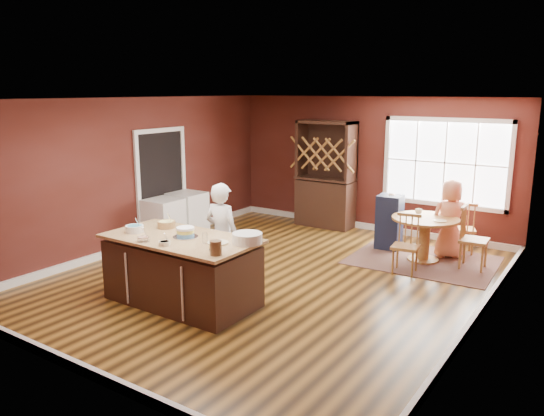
{
  "coord_description": "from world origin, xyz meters",
  "views": [
    {
      "loc": [
        4.27,
        -6.46,
        2.83
      ],
      "look_at": [
        -0.15,
        0.14,
        1.05
      ],
      "focal_mm": 35.0,
      "sensor_mm": 36.0,
      "label": 1
    }
  ],
  "objects_px": {
    "seated_woman": "(450,219)",
    "baker": "(222,236)",
    "chair_south": "(406,244)",
    "hutch": "(326,174)",
    "dryer": "(188,215)",
    "toddler": "(391,205)",
    "chair_east": "(475,237)",
    "high_chair": "(389,221)",
    "kitchen_island": "(182,271)",
    "dining_table": "(425,230)",
    "layer_cake": "(185,232)",
    "washer": "(164,223)",
    "chair_north": "(463,227)"
  },
  "relations": [
    {
      "from": "dryer",
      "to": "toddler",
      "type": "bearing_deg",
      "value": 23.07
    },
    {
      "from": "washer",
      "to": "chair_south",
      "type": "bearing_deg",
      "value": 13.59
    },
    {
      "from": "seated_woman",
      "to": "toddler",
      "type": "relative_size",
      "value": 5.22
    },
    {
      "from": "layer_cake",
      "to": "dryer",
      "type": "bearing_deg",
      "value": 132.5
    },
    {
      "from": "seated_woman",
      "to": "kitchen_island",
      "type": "bearing_deg",
      "value": 22.99
    },
    {
      "from": "baker",
      "to": "dryer",
      "type": "distance_m",
      "value": 2.82
    },
    {
      "from": "dining_table",
      "to": "layer_cake",
      "type": "bearing_deg",
      "value": -120.24
    },
    {
      "from": "chair_south",
      "to": "seated_woman",
      "type": "xyz_separation_m",
      "value": [
        0.33,
        1.19,
        0.21
      ]
    },
    {
      "from": "hutch",
      "to": "chair_north",
      "type": "bearing_deg",
      "value": -6.6
    },
    {
      "from": "chair_south",
      "to": "washer",
      "type": "height_order",
      "value": "chair_south"
    },
    {
      "from": "chair_east",
      "to": "hutch",
      "type": "xyz_separation_m",
      "value": [
        -3.29,
        1.1,
        0.58
      ]
    },
    {
      "from": "layer_cake",
      "to": "seated_woman",
      "type": "distance_m",
      "value": 4.64
    },
    {
      "from": "dining_table",
      "to": "chair_south",
      "type": "xyz_separation_m",
      "value": [
        -0.05,
        -0.77,
        -0.06
      ]
    },
    {
      "from": "kitchen_island",
      "to": "layer_cake",
      "type": "distance_m",
      "value": 0.55
    },
    {
      "from": "chair_east",
      "to": "toddler",
      "type": "xyz_separation_m",
      "value": [
        -1.54,
        0.3,
        0.29
      ]
    },
    {
      "from": "high_chair",
      "to": "washer",
      "type": "distance_m",
      "value": 4.12
    },
    {
      "from": "baker",
      "to": "kitchen_island",
      "type": "bearing_deg",
      "value": 81.97
    },
    {
      "from": "layer_cake",
      "to": "dining_table",
      "type": "bearing_deg",
      "value": 59.76
    },
    {
      "from": "layer_cake",
      "to": "high_chair",
      "type": "distance_m",
      "value": 4.16
    },
    {
      "from": "chair_south",
      "to": "dryer",
      "type": "relative_size",
      "value": 1.05
    },
    {
      "from": "baker",
      "to": "chair_south",
      "type": "height_order",
      "value": "baker"
    },
    {
      "from": "seated_woman",
      "to": "baker",
      "type": "bearing_deg",
      "value": 18.65
    },
    {
      "from": "chair_east",
      "to": "high_chair",
      "type": "height_order",
      "value": "chair_east"
    },
    {
      "from": "layer_cake",
      "to": "chair_north",
      "type": "bearing_deg",
      "value": 60.23
    },
    {
      "from": "kitchen_island",
      "to": "high_chair",
      "type": "xyz_separation_m",
      "value": [
        1.37,
        3.95,
        0.07
      ]
    },
    {
      "from": "chair_south",
      "to": "hutch",
      "type": "xyz_separation_m",
      "value": [
        -2.45,
        1.92,
        0.63
      ]
    },
    {
      "from": "dining_table",
      "to": "chair_south",
      "type": "height_order",
      "value": "chair_south"
    },
    {
      "from": "kitchen_island",
      "to": "dining_table",
      "type": "distance_m",
      "value": 4.17
    },
    {
      "from": "dining_table",
      "to": "high_chair",
      "type": "distance_m",
      "value": 0.85
    },
    {
      "from": "dining_table",
      "to": "seated_woman",
      "type": "xyz_separation_m",
      "value": [
        0.29,
        0.42,
        0.14
      ]
    },
    {
      "from": "kitchen_island",
      "to": "toddler",
      "type": "xyz_separation_m",
      "value": [
        1.38,
        3.93,
        0.37
      ]
    },
    {
      "from": "seated_woman",
      "to": "dryer",
      "type": "height_order",
      "value": "seated_woman"
    },
    {
      "from": "dining_table",
      "to": "chair_north",
      "type": "height_order",
      "value": "chair_north"
    },
    {
      "from": "layer_cake",
      "to": "chair_south",
      "type": "xyz_separation_m",
      "value": [
        2.02,
        2.79,
        -0.52
      ]
    },
    {
      "from": "dining_table",
      "to": "dryer",
      "type": "relative_size",
      "value": 1.23
    },
    {
      "from": "chair_east",
      "to": "washer",
      "type": "relative_size",
      "value": 1.19
    },
    {
      "from": "kitchen_island",
      "to": "toddler",
      "type": "relative_size",
      "value": 8.02
    },
    {
      "from": "kitchen_island",
      "to": "chair_south",
      "type": "height_order",
      "value": "chair_south"
    },
    {
      "from": "kitchen_island",
      "to": "chair_east",
      "type": "relative_size",
      "value": 2.0
    },
    {
      "from": "chair_east",
      "to": "chair_north",
      "type": "height_order",
      "value": "chair_east"
    },
    {
      "from": "toddler",
      "to": "hutch",
      "type": "distance_m",
      "value": 1.95
    },
    {
      "from": "chair_east",
      "to": "high_chair",
      "type": "distance_m",
      "value": 1.59
    },
    {
      "from": "washer",
      "to": "dining_table",
      "type": "bearing_deg",
      "value": 22.74
    },
    {
      "from": "dining_table",
      "to": "washer",
      "type": "xyz_separation_m",
      "value": [
        -4.28,
        -1.79,
        -0.1
      ]
    },
    {
      "from": "dining_table",
      "to": "hutch",
      "type": "relative_size",
      "value": 0.5
    },
    {
      "from": "high_chair",
      "to": "layer_cake",
      "type": "bearing_deg",
      "value": -113.65
    },
    {
      "from": "dining_table",
      "to": "chair_south",
      "type": "distance_m",
      "value": 0.77
    },
    {
      "from": "chair_south",
      "to": "hutch",
      "type": "relative_size",
      "value": 0.43
    },
    {
      "from": "baker",
      "to": "chair_south",
      "type": "relative_size",
      "value": 1.65
    },
    {
      "from": "toddler",
      "to": "dryer",
      "type": "height_order",
      "value": "toddler"
    }
  ]
}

